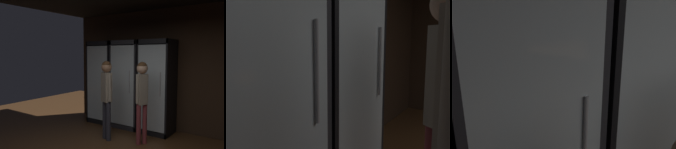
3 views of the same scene
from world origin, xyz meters
The scene contains 4 objects.
wall_back centered at (0.00, 3.03, 1.40)m, with size 6.00×0.06×2.80m, color #382619.
cooler_left centered at (-1.26, 2.72, 1.02)m, with size 0.71×0.63×2.08m.
cooler_center centered at (-0.52, 2.72, 1.02)m, with size 0.71×0.63×2.08m.
shopper_far centered at (-0.47, 1.88, 1.05)m, with size 0.21×0.24×1.62m.
Camera 2 is at (-1.92, 1.66, 1.29)m, focal length 37.79 mm.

